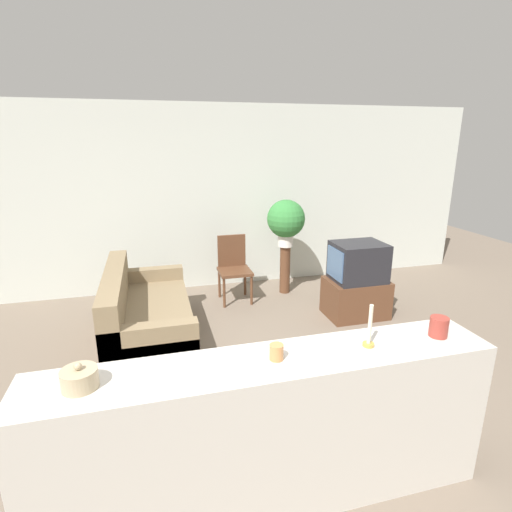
% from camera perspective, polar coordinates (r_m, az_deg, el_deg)
% --- Properties ---
extents(ground_plane, '(14.00, 14.00, 0.00)m').
position_cam_1_polar(ground_plane, '(3.36, -0.96, -24.63)').
color(ground_plane, '#756656').
extents(wall_back, '(9.00, 0.06, 2.70)m').
position_cam_1_polar(wall_back, '(5.98, -9.09, 7.98)').
color(wall_back, silver).
rests_on(wall_back, ground_plane).
extents(couch, '(0.88, 1.83, 0.85)m').
position_cam_1_polar(couch, '(4.64, -15.50, -8.56)').
color(couch, '#847051').
rests_on(couch, ground_plane).
extents(tv_stand, '(0.75, 0.54, 0.49)m').
position_cam_1_polar(tv_stand, '(5.31, 14.03, -5.80)').
color(tv_stand, brown).
rests_on(tv_stand, ground_plane).
extents(television, '(0.64, 0.51, 0.48)m').
position_cam_1_polar(television, '(5.15, 14.34, -0.81)').
color(television, '#232328').
rests_on(television, tv_stand).
extents(wooden_chair, '(0.44, 0.44, 0.91)m').
position_cam_1_polar(wooden_chair, '(5.60, -3.22, -1.31)').
color(wooden_chair, brown).
rests_on(wooden_chair, ground_plane).
extents(plant_stand, '(0.15, 0.15, 0.71)m').
position_cam_1_polar(plant_stand, '(5.90, 4.15, -1.91)').
color(plant_stand, brown).
rests_on(plant_stand, ground_plane).
extents(potted_plant, '(0.54, 0.54, 0.67)m').
position_cam_1_polar(potted_plant, '(5.71, 4.31, 5.18)').
color(potted_plant, white).
rests_on(potted_plant, plant_stand).
extents(foreground_counter, '(2.73, 0.44, 0.99)m').
position_cam_1_polar(foreground_counter, '(2.65, 2.05, -23.87)').
color(foreground_counter, beige).
rests_on(foreground_counter, ground_plane).
extents(decorative_bowl, '(0.18, 0.18, 0.14)m').
position_cam_1_polar(decorative_bowl, '(2.29, -23.90, -15.70)').
color(decorative_bowl, tan).
rests_on(decorative_bowl, foreground_counter).
extents(candle_jar, '(0.08, 0.08, 0.09)m').
position_cam_1_polar(candle_jar, '(2.34, 2.94, -13.54)').
color(candle_jar, '#C6844C').
rests_on(candle_jar, foreground_counter).
extents(candlestick, '(0.07, 0.07, 0.27)m').
position_cam_1_polar(candlestick, '(2.54, 15.89, -10.47)').
color(candlestick, '#B7933D').
rests_on(candlestick, foreground_counter).
extents(coffee_tin, '(0.12, 0.12, 0.13)m').
position_cam_1_polar(coffee_tin, '(2.83, 24.65, -9.19)').
color(coffee_tin, '#99382D').
rests_on(coffee_tin, foreground_counter).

